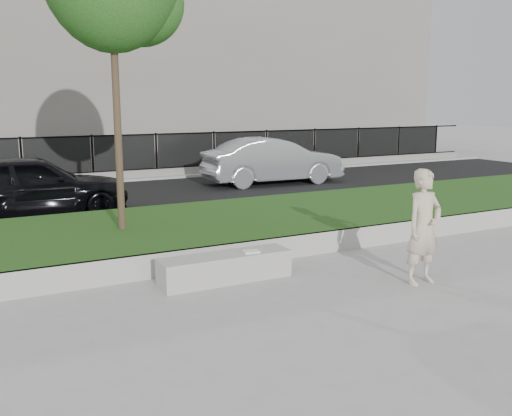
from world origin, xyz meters
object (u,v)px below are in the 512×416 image
stone_bench (225,268)px  man (424,227)px  car_dark (32,186)px  car_silver (273,161)px  book (251,252)px

stone_bench → man: bearing=-29.5°
car_dark → car_silver: bearing=-73.0°
man → car_silver: 10.41m
stone_bench → car_silver: car_silver is taller
man → book: bearing=145.1°
car_silver → man: bearing=166.4°
stone_bench → man: size_ratio=1.18×
car_silver → car_dark: bearing=108.7°
book → car_dark: size_ratio=0.06×
stone_bench → car_silver: 10.19m
stone_bench → car_silver: size_ratio=0.45×
man → car_silver: man is taller
book → car_silver: (5.20, 8.59, 0.35)m
car_dark → man: bearing=-148.0°
man → car_dark: man is taller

